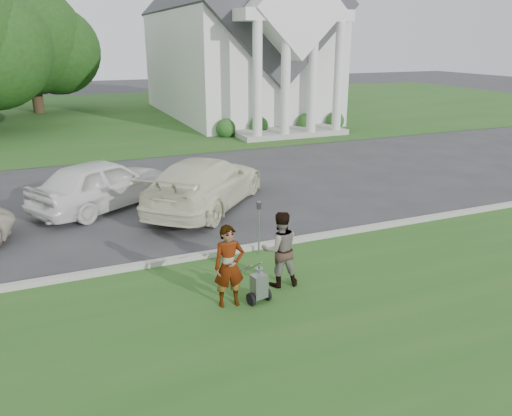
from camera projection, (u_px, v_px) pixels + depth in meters
ground at (228, 264)px, 11.96m from camera, size 120.00×120.00×0.00m
grass_strip at (282, 327)px, 9.34m from camera, size 80.00×7.00×0.01m
church_lawn at (100, 115)px, 35.55m from camera, size 80.00×30.00×0.01m
curb at (220, 253)px, 12.42m from camera, size 80.00×0.18×0.15m
church at (236, 27)px, 33.55m from camera, size 9.19×19.00×24.10m
tree_back at (30, 45)px, 35.18m from camera, size 9.61×7.60×8.89m
striping_cart at (259, 287)px, 10.09m from camera, size 0.53×0.95×0.84m
person_left at (229, 267)px, 9.84m from camera, size 0.66×0.48×1.69m
person_right at (280, 250)px, 10.67m from camera, size 0.90×0.75×1.68m
parking_meter_near at (259, 221)px, 12.26m from camera, size 0.10×0.09×1.38m
car_b at (103, 184)px, 15.72m from camera, size 5.00×4.07×1.60m
car_c at (205, 183)px, 15.79m from camera, size 5.37×5.63×1.61m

